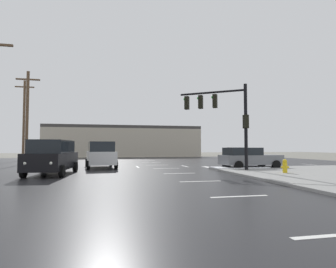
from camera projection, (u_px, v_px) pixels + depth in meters
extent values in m
plane|color=slate|center=(162.00, 167.00, 22.58)|extent=(120.00, 120.00, 0.00)
cube|color=#232326|center=(162.00, 167.00, 22.58)|extent=(44.00, 44.00, 0.02)
cube|color=white|center=(240.00, 167.00, 19.70)|extent=(4.00, 1.60, 0.06)
cube|color=silver|center=(239.00, 196.00, 8.89)|extent=(2.00, 0.15, 0.01)
cube|color=silver|center=(200.00, 181.00, 12.80)|extent=(2.00, 0.15, 0.01)
cube|color=silver|center=(179.00, 173.00, 16.71)|extent=(2.00, 0.15, 0.01)
cube|color=silver|center=(166.00, 168.00, 20.63)|extent=(2.00, 0.15, 0.01)
cube|color=silver|center=(158.00, 165.00, 24.54)|extent=(2.00, 0.15, 0.01)
cube|color=silver|center=(151.00, 163.00, 28.45)|extent=(2.00, 0.15, 0.01)
cube|color=silver|center=(146.00, 161.00, 32.36)|extent=(2.00, 0.15, 0.01)
cube|color=silver|center=(143.00, 159.00, 36.27)|extent=(2.00, 0.15, 0.01)
cube|color=silver|center=(140.00, 158.00, 40.18)|extent=(2.00, 0.15, 0.01)
cube|color=silver|center=(32.00, 168.00, 20.54)|extent=(0.15, 2.00, 0.01)
cube|color=silver|center=(87.00, 168.00, 21.36)|extent=(0.15, 2.00, 0.01)
cube|color=silver|center=(138.00, 167.00, 22.17)|extent=(0.15, 2.00, 0.01)
cube|color=silver|center=(185.00, 166.00, 22.99)|extent=(0.15, 2.00, 0.01)
cube|color=silver|center=(229.00, 166.00, 23.80)|extent=(0.15, 2.00, 0.01)
cube|color=silver|center=(270.00, 165.00, 24.62)|extent=(0.15, 2.00, 0.01)
cube|color=silver|center=(309.00, 164.00, 25.44)|extent=(0.15, 2.00, 0.01)
cube|color=silver|center=(220.00, 170.00, 19.38)|extent=(0.45, 7.00, 0.01)
cylinder|color=black|center=(246.00, 127.00, 18.14)|extent=(0.22, 0.22, 5.74)
cylinder|color=black|center=(212.00, 92.00, 19.14)|extent=(3.88, 2.71, 0.14)
cube|color=black|center=(215.00, 101.00, 19.02)|extent=(0.43, 0.46, 0.95)
sphere|color=#19D833|center=(213.00, 97.00, 19.10)|extent=(0.20, 0.20, 0.20)
cube|color=black|center=(201.00, 102.00, 19.42)|extent=(0.43, 0.46, 0.95)
sphere|color=#19D833|center=(198.00, 98.00, 19.50)|extent=(0.20, 0.20, 0.20)
cube|color=black|center=(187.00, 103.00, 19.82)|extent=(0.43, 0.46, 0.95)
sphere|color=#19D833|center=(185.00, 99.00, 19.89)|extent=(0.20, 0.20, 0.20)
cube|color=black|center=(246.00, 122.00, 18.16)|extent=(0.28, 0.36, 0.90)
cylinder|color=gold|center=(285.00, 168.00, 15.87)|extent=(0.26, 0.26, 0.60)
sphere|color=gold|center=(285.00, 161.00, 15.89)|extent=(0.25, 0.25, 0.25)
cylinder|color=gold|center=(282.00, 167.00, 15.84)|extent=(0.12, 0.11, 0.11)
cylinder|color=gold|center=(288.00, 167.00, 15.91)|extent=(0.12, 0.11, 0.11)
cube|color=#BCB29E|center=(124.00, 143.00, 47.93)|extent=(25.76, 8.00, 4.75)
cube|color=#3F3D3A|center=(124.00, 128.00, 48.06)|extent=(25.76, 8.00, 0.50)
cube|color=white|center=(101.00, 158.00, 21.22)|extent=(2.50, 4.99, 0.95)
cube|color=black|center=(101.00, 147.00, 21.26)|extent=(2.17, 3.55, 0.75)
cylinder|color=black|center=(87.00, 163.00, 22.43)|extent=(0.30, 0.68, 0.66)
cylinder|color=black|center=(111.00, 162.00, 23.05)|extent=(0.30, 0.68, 0.66)
cylinder|color=black|center=(88.00, 165.00, 19.34)|extent=(0.30, 0.68, 0.66)
cylinder|color=black|center=(116.00, 165.00, 19.96)|extent=(0.30, 0.68, 0.66)
sphere|color=white|center=(91.00, 157.00, 23.24)|extent=(0.18, 0.18, 0.18)
sphere|color=white|center=(106.00, 156.00, 23.64)|extent=(0.18, 0.18, 0.18)
cube|color=slate|center=(251.00, 160.00, 20.31)|extent=(4.61, 2.09, 0.70)
cube|color=black|center=(242.00, 151.00, 20.16)|extent=(2.58, 1.81, 0.55)
cylinder|color=black|center=(261.00, 163.00, 21.57)|extent=(0.67, 0.26, 0.66)
cylinder|color=black|center=(276.00, 165.00, 19.83)|extent=(0.67, 0.26, 0.66)
cylinder|color=black|center=(226.00, 164.00, 20.75)|extent=(0.67, 0.26, 0.66)
cylinder|color=black|center=(239.00, 166.00, 19.02)|extent=(0.67, 0.26, 0.66)
sphere|color=white|center=(271.00, 159.00, 21.45)|extent=(0.18, 0.18, 0.18)
sphere|color=white|center=(281.00, 160.00, 20.34)|extent=(0.18, 0.18, 0.18)
cube|color=navy|center=(239.00, 155.00, 32.51)|extent=(2.10, 4.61, 0.70)
cube|color=black|center=(237.00, 150.00, 33.20)|extent=(1.82, 2.58, 0.55)
cylinder|color=black|center=(252.00, 158.00, 31.10)|extent=(0.26, 0.67, 0.66)
cylinder|color=black|center=(237.00, 158.00, 30.85)|extent=(0.26, 0.67, 0.66)
cylinder|color=black|center=(241.00, 157.00, 34.13)|extent=(0.26, 0.67, 0.66)
cylinder|color=black|center=(227.00, 157.00, 33.88)|extent=(0.26, 0.67, 0.66)
sphere|color=white|center=(252.00, 156.00, 30.41)|extent=(0.18, 0.18, 0.18)
sphere|color=white|center=(242.00, 156.00, 30.25)|extent=(0.18, 0.18, 0.18)
cube|color=black|center=(52.00, 161.00, 16.03)|extent=(2.35, 4.95, 0.95)
cube|color=black|center=(53.00, 146.00, 16.07)|extent=(2.07, 3.50, 0.75)
cylinder|color=black|center=(62.00, 171.00, 14.50)|extent=(0.28, 0.68, 0.66)
cylinder|color=black|center=(23.00, 172.00, 14.27)|extent=(0.28, 0.68, 0.66)
cylinder|color=black|center=(75.00, 167.00, 17.74)|extent=(0.28, 0.68, 0.66)
cylinder|color=black|center=(44.00, 167.00, 17.51)|extent=(0.28, 0.68, 0.66)
sphere|color=white|center=(51.00, 163.00, 13.77)|extent=(0.18, 0.18, 0.18)
sphere|color=white|center=(25.00, 163.00, 13.62)|extent=(0.18, 0.18, 0.18)
cylinder|color=brown|center=(27.00, 117.00, 26.52)|extent=(0.28, 0.28, 9.09)
cube|color=brown|center=(28.00, 79.00, 26.70)|extent=(2.20, 0.14, 0.14)
cylinder|color=brown|center=(24.00, 120.00, 33.57)|extent=(0.28, 0.28, 9.91)
cube|color=brown|center=(25.00, 87.00, 33.77)|extent=(2.20, 0.14, 0.14)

